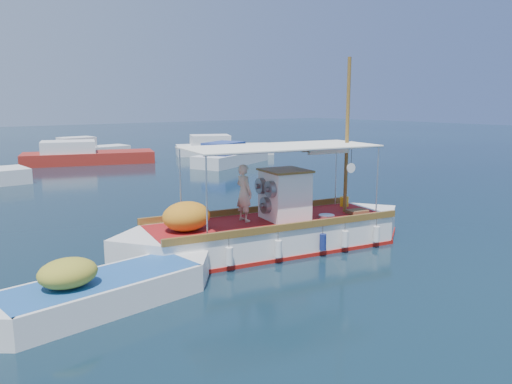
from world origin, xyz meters
TOP-DOWN VIEW (x-y plane):
  - ground at (0.00, 0.00)m, footprint 160.00×160.00m
  - fishing_caique at (-0.33, -0.22)m, footprint 9.38×3.90m
  - dinghy at (-5.84, -1.32)m, footprint 5.73×2.07m
  - bg_boat_n at (2.31, 23.33)m, footprint 9.15×5.45m
  - bg_boat_ne at (9.97, 16.68)m, footprint 6.96×4.68m
  - bg_boat_e at (13.10, 22.42)m, footprint 8.05×5.59m
  - bg_boat_far_n at (3.72, 27.09)m, footprint 6.32×2.57m

SIDE VIEW (x-z plane):
  - ground at x=0.00m, z-range 0.00..0.00m
  - dinghy at x=-5.84m, z-range -0.41..1.00m
  - bg_boat_n at x=2.31m, z-range -0.41..1.39m
  - bg_boat_e at x=13.10m, z-range -0.41..1.39m
  - bg_boat_far_n at x=3.72m, z-range -0.41..1.39m
  - bg_boat_ne at x=9.97m, z-range -0.41..1.39m
  - fishing_caique at x=-0.33m, z-range -2.40..3.43m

